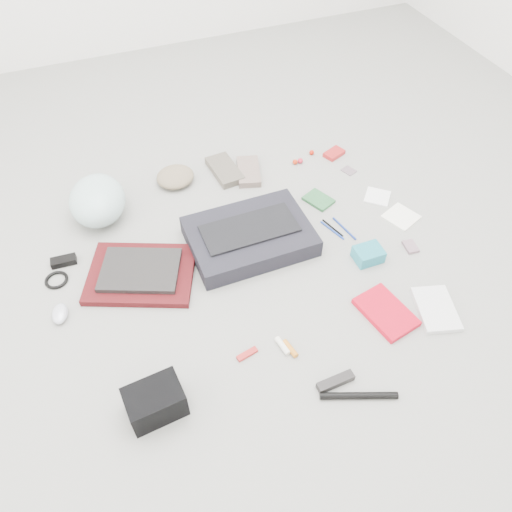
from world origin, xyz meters
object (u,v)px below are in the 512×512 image
object	(u,v)px
camera_bag	(155,402)
accordion_wallet	(368,254)
laptop	(140,270)
book_red	(386,312)
messenger_bag	(250,236)
bike_helmet	(97,200)

from	to	relation	value
camera_bag	accordion_wallet	bearing A→B (deg)	13.39
laptop	book_red	world-z (taller)	laptop
messenger_bag	camera_bag	world-z (taller)	camera_bag
messenger_bag	book_red	bearing A→B (deg)	-57.20
camera_bag	accordion_wallet	distance (m)	1.01
laptop	messenger_bag	bearing A→B (deg)	24.10
book_red	camera_bag	bearing A→B (deg)	172.28
camera_bag	bike_helmet	bearing A→B (deg)	85.37
messenger_bag	bike_helmet	distance (m)	0.68
laptop	accordion_wallet	world-z (taller)	accordion_wallet
messenger_bag	accordion_wallet	xyz separation A→B (m)	(0.42, -0.26, -0.01)
accordion_wallet	book_red	bearing A→B (deg)	-105.38
camera_bag	accordion_wallet	world-z (taller)	camera_bag
camera_bag	book_red	size ratio (longest dim) A/B	0.81
messenger_bag	laptop	xyz separation A→B (m)	(-0.46, -0.01, -0.00)
bike_helmet	book_red	bearing A→B (deg)	-35.67
laptop	accordion_wallet	distance (m)	0.92
book_red	bike_helmet	bearing A→B (deg)	122.68
camera_bag	laptop	bearing A→B (deg)	77.17
messenger_bag	laptop	size ratio (longest dim) A/B	1.65
laptop	book_red	size ratio (longest dim) A/B	1.37
laptop	bike_helmet	world-z (taller)	bike_helmet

